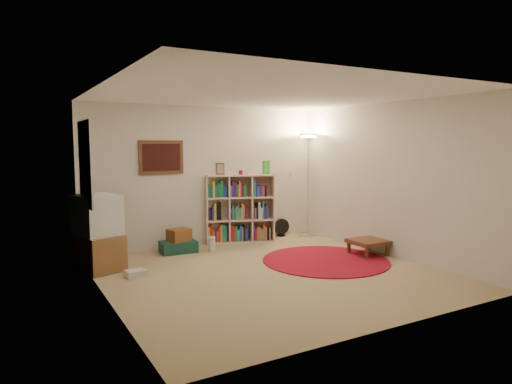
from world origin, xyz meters
TOP-DOWN VIEW (x-y plane):
  - room at (-0.05, 0.05)m, footprint 4.54×4.54m
  - bookshelf at (0.57, 2.09)m, footprint 1.31×0.76m
  - floor_lamp at (2.00, 1.88)m, footprint 0.50×0.50m
  - floor_fan at (1.54, 2.13)m, footprint 0.31×0.18m
  - tv_stand at (-2.09, 1.39)m, footprint 0.72×0.87m
  - dvd_box at (-1.71, 0.79)m, footprint 0.29×0.25m
  - suitcase at (-0.71, 1.84)m, footprint 0.61×0.41m
  - wicker_basket at (-0.69, 1.86)m, footprint 0.42×0.35m
  - paper_towel at (-0.17, 1.66)m, footprint 0.15×0.15m
  - red_rug at (1.11, 0.17)m, footprint 1.98×1.98m
  - side_table at (1.97, 0.14)m, footprint 0.56×0.56m

SIDE VIEW (x-z plane):
  - red_rug at x=1.11m, z-range 0.00..0.02m
  - dvd_box at x=-1.71m, z-range 0.00..0.09m
  - suitcase at x=-0.71m, z-range 0.00..0.19m
  - paper_towel at x=-0.17m, z-range 0.00..0.24m
  - floor_fan at x=1.54m, z-range 0.00..0.35m
  - side_table at x=1.97m, z-range 0.09..0.34m
  - wicker_basket at x=-0.69m, z-range 0.19..0.40m
  - tv_stand at x=-2.09m, z-range -0.02..1.08m
  - bookshelf at x=0.57m, z-range -0.15..1.37m
  - room at x=-0.05m, z-range -0.01..2.53m
  - floor_lamp at x=2.00m, z-range 0.67..2.70m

